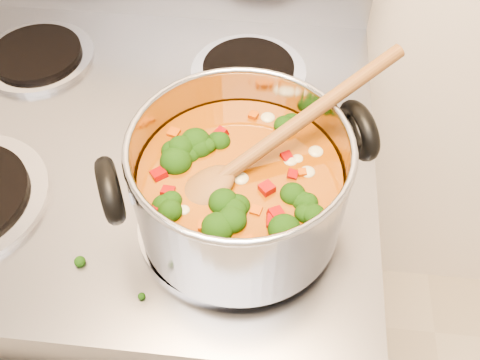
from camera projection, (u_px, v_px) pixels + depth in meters
The scene contains 4 objects.
electric_range at pixel (158, 278), 1.13m from camera, with size 0.73×0.66×1.08m.
stockpot at pixel (240, 186), 0.61m from camera, with size 0.31×0.24×0.15m.
wooden_spoon at pixel (256, 153), 0.58m from camera, with size 0.25×0.21×0.11m.
cooktop_crumbs at pixel (154, 230), 0.66m from camera, with size 0.31×0.32×0.01m.
Camera 1 is at (0.26, 0.65, 1.48)m, focal length 40.00 mm.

